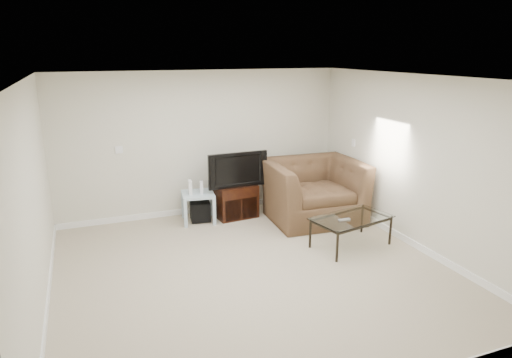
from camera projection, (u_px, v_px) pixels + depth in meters
name	position (u px, v px, depth m)	size (l,w,h in m)	color
floor	(253.00, 271.00, 6.02)	(5.00, 5.00, 0.00)	tan
ceiling	(253.00, 78.00, 5.34)	(5.00, 5.00, 0.00)	white
wall_back	(202.00, 144.00, 7.93)	(5.00, 0.02, 2.50)	silver
wall_left	(32.00, 204.00, 4.81)	(0.02, 5.00, 2.50)	silver
wall_right	(416.00, 163.00, 6.55)	(0.02, 5.00, 2.50)	silver
plate_back	(119.00, 150.00, 7.43)	(0.12, 0.02, 0.12)	white
plate_right_switch	(353.00, 143.00, 7.98)	(0.02, 0.09, 0.13)	white
plate_right_outlet	(360.00, 199.00, 7.97)	(0.02, 0.08, 0.12)	white
tv_stand	(236.00, 201.00, 7.94)	(0.69, 0.48, 0.57)	black
dvd_player	(236.00, 191.00, 7.85)	(0.41, 0.28, 0.06)	black
television	(236.00, 169.00, 7.76)	(0.97, 0.19, 0.60)	black
side_table	(198.00, 207.00, 7.72)	(0.53, 0.53, 0.50)	#A9C1CC
subwoofer	(200.00, 211.00, 7.76)	(0.32, 0.32, 0.32)	black
game_console	(190.00, 187.00, 7.57)	(0.05, 0.17, 0.23)	white
game_case	(201.00, 187.00, 7.62)	(0.05, 0.15, 0.20)	silver
recliner	(313.00, 181.00, 7.74)	(1.56, 1.01, 1.36)	#4F3B21
coffee_table	(351.00, 232.00, 6.74)	(1.15, 0.65, 0.45)	black
remote	(344.00, 220.00, 6.56)	(0.18, 0.05, 0.02)	#B2B2B7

